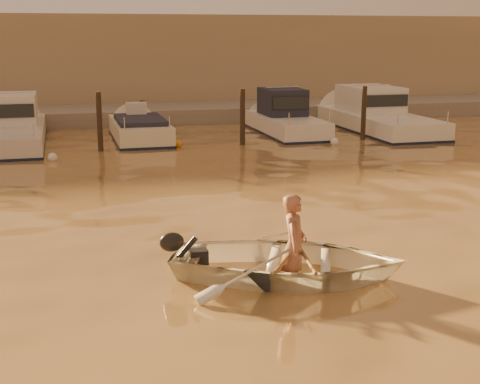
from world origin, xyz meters
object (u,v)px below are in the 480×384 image
object	(u,v)px
moored_boat_3	(140,134)
moored_boat_4	(286,118)
dinghy	(288,262)
person	(294,246)
waterfront_building	(86,63)
moored_boat_5	(377,115)
moored_boat_2	(10,127)

from	to	relation	value
moored_boat_3	moored_boat_4	size ratio (longest dim) A/B	0.92
dinghy	person	xyz separation A→B (m)	(0.09, -0.04, 0.28)
moored_boat_3	waterfront_building	distance (m)	11.30
dinghy	moored_boat_5	size ratio (longest dim) A/B	0.45
moored_boat_3	waterfront_building	size ratio (longest dim) A/B	0.12
moored_boat_5	moored_boat_4	bearing A→B (deg)	180.00
moored_boat_2	waterfront_building	world-z (taller)	waterfront_building
moored_boat_2	moored_boat_4	size ratio (longest dim) A/B	1.28
dinghy	moored_boat_3	bearing A→B (deg)	24.42
moored_boat_2	moored_boat_3	size ratio (longest dim) A/B	1.38
person	moored_boat_2	bearing A→B (deg)	41.24
person	moored_boat_2	xyz separation A→B (m)	(-5.30, 15.36, 0.08)
moored_boat_2	person	bearing A→B (deg)	-70.95
moored_boat_4	person	bearing A→B (deg)	-108.47
person	moored_boat_4	xyz separation A→B (m)	(5.13, 15.36, 0.08)
person	moored_boat_5	xyz separation A→B (m)	(9.09, 15.36, 0.08)
person	waterfront_building	size ratio (longest dim) A/B	0.04
waterfront_building	moored_boat_3	bearing A→B (deg)	-82.82
person	moored_boat_4	size ratio (longest dim) A/B	0.28
waterfront_building	person	bearing A→B (deg)	-85.49
moored_boat_2	moored_boat_3	bearing A→B (deg)	0.00
moored_boat_5	waterfront_building	distance (m)	15.78
person	moored_boat_3	size ratio (longest dim) A/B	0.30
person	waterfront_building	world-z (taller)	waterfront_building
moored_boat_3	waterfront_building	world-z (taller)	waterfront_building
moored_boat_5	waterfront_building	size ratio (longest dim) A/B	0.18
moored_boat_3	moored_boat_5	bearing A→B (deg)	0.00
dinghy	waterfront_building	world-z (taller)	waterfront_building
person	waterfront_building	bearing A→B (deg)	26.69
dinghy	moored_boat_3	distance (m)	15.33
moored_boat_3	moored_boat_5	xyz separation A→B (m)	(9.78, 0.00, 0.40)
moored_boat_4	moored_boat_2	bearing A→B (deg)	180.00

